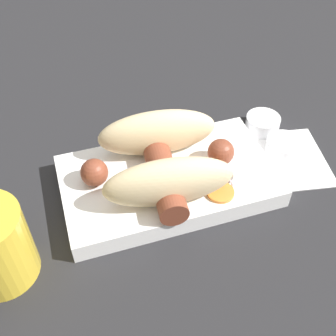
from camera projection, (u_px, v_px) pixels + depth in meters
name	position (u px, v px, depth m)	size (l,w,h in m)	color
ground_plane	(168.00, 187.00, 0.55)	(3.00, 3.00, 0.00)	#232326
food_tray	(168.00, 181.00, 0.54)	(0.27, 0.15, 0.03)	white
bread_roll	(161.00, 156.00, 0.51)	(0.16, 0.14, 0.06)	beige
sausage	(160.00, 163.00, 0.52)	(0.19, 0.16, 0.03)	brown
pickled_veggies	(214.00, 183.00, 0.52)	(0.07, 0.07, 0.00)	orange
napkin	(283.00, 160.00, 0.58)	(0.14, 0.14, 0.00)	white
condiment_cup_near	(283.00, 148.00, 0.59)	(0.05, 0.05, 0.02)	white
condiment_cup_far	(262.00, 124.00, 0.62)	(0.05, 0.05, 0.02)	white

